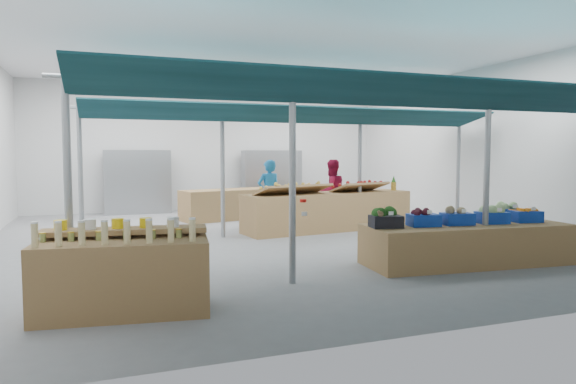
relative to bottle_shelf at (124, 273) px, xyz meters
name	(u,v)px	position (x,y,z in m)	size (l,w,h in m)	color
floor	(271,238)	(3.38, 4.61, -0.47)	(13.00, 13.00, 0.00)	slate
hall	(253,124)	(3.38, 6.05, 2.17)	(13.00, 13.00, 13.00)	silver
pole_grid	(335,158)	(4.13, 2.86, 1.34)	(10.00, 4.60, 3.00)	gray
awnings	(335,109)	(4.13, 2.86, 2.31)	(9.50, 7.08, 0.30)	#0B292F
back_shelving_left	(138,182)	(0.88, 10.61, 0.53)	(2.00, 0.50, 2.00)	#B23F33
back_shelving_right	(272,180)	(5.38, 10.61, 0.53)	(2.00, 0.50, 2.00)	#B23F33
bottle_shelf	(124,273)	(0.00, 0.00, 0.00)	(2.08, 1.42, 1.16)	olive
veg_counter	(467,244)	(5.68, 0.81, -0.13)	(3.55, 1.18, 0.69)	olive
fruit_counter	(328,211)	(5.09, 5.25, -0.01)	(4.37, 1.04, 0.94)	olive
far_counter	(260,202)	(4.28, 8.45, -0.04)	(4.85, 0.97, 0.87)	olive
vendor_left	(269,193)	(3.89, 6.35, 0.40)	(0.64, 0.42, 1.75)	#1C74B6
vendor_right	(331,192)	(5.69, 6.35, 0.40)	(0.85, 0.66, 1.75)	maroon
crate_broccoli	(386,218)	(4.15, 0.95, 0.38)	(0.55, 0.44, 0.35)	black
crate_beets	(424,218)	(4.84, 0.89, 0.35)	(0.55, 0.44, 0.29)	#0E329B
crate_celeriac	(457,216)	(5.48, 0.83, 0.36)	(0.55, 0.44, 0.31)	#0E329B
crate_cabbage	(492,214)	(6.17, 0.77, 0.38)	(0.55, 0.44, 0.35)	#0E329B
crate_carrots	(525,216)	(6.86, 0.71, 0.33)	(0.55, 0.44, 0.29)	#0E329B
sparrow	(380,214)	(3.98, 0.84, 0.46)	(0.12, 0.09, 0.11)	brown
pole_ribbon	(303,202)	(3.01, 1.75, 0.61)	(0.12, 0.12, 0.28)	red
apple_heap_yellow	(294,188)	(4.07, 5.01, 0.63)	(2.02, 1.19, 0.27)	#997247
apple_heap_red	(360,185)	(5.98, 5.27, 0.63)	(1.63, 1.08, 0.27)	#997247
pineapple	(394,184)	(7.06, 5.42, 0.64)	(0.14, 0.14, 0.39)	#8C6019
crate_extra	(508,211)	(6.89, 1.15, 0.36)	(0.57, 0.46, 0.32)	#0E329B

